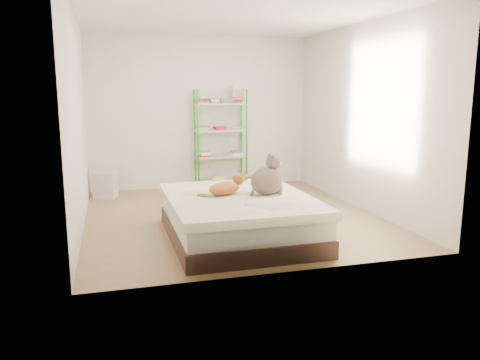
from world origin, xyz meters
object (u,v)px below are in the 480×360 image
object	(u,v)px
bed	(239,217)
cardboard_box	(263,189)
orange_cat	(225,187)
grey_cat	(267,175)
white_bin	(105,184)
shelf_unit	(221,135)

from	to	relation	value
bed	cardboard_box	distance (m)	1.85
orange_cat	cardboard_box	bearing A→B (deg)	36.22
grey_cat	white_bin	size ratio (longest dim) A/B	1.03
grey_cat	white_bin	bearing A→B (deg)	26.70
cardboard_box	bed	bearing A→B (deg)	-97.55
shelf_unit	grey_cat	bearing A→B (deg)	-93.08
bed	orange_cat	xyz separation A→B (m)	(-0.14, 0.09, 0.34)
orange_cat	cardboard_box	xyz separation A→B (m)	(0.98, 1.55, -0.40)
orange_cat	grey_cat	world-z (taller)	grey_cat
grey_cat	shelf_unit	bearing A→B (deg)	-10.70
grey_cat	cardboard_box	bearing A→B (deg)	-24.75
bed	grey_cat	xyz separation A→B (m)	(0.32, -0.04, 0.48)
bed	white_bin	distance (m)	2.99
shelf_unit	cardboard_box	world-z (taller)	shelf_unit
cardboard_box	white_bin	size ratio (longest dim) A/B	1.52
orange_cat	shelf_unit	bearing A→B (deg)	55.99
bed	shelf_unit	xyz separation A→B (m)	(0.48, 2.88, 0.67)
shelf_unit	bed	bearing A→B (deg)	-99.40
bed	shelf_unit	bearing A→B (deg)	80.27
grey_cat	orange_cat	bearing A→B (deg)	65.90
bed	cardboard_box	world-z (taller)	bed
orange_cat	cardboard_box	world-z (taller)	orange_cat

